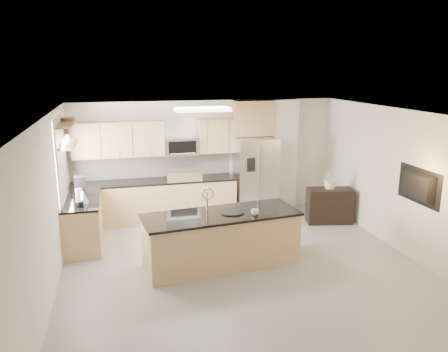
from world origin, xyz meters
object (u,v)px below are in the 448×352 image
object	(u,v)px
refrigerator	(255,176)
credenza	(329,206)
range	(183,198)
bowl	(67,118)
coffee_maker	(80,187)
blender	(79,199)
kettle	(83,196)
cup	(255,212)
flower_vase	(331,173)
island	(221,239)
platter	(232,212)
microwave	(181,146)
television	(415,186)

from	to	relation	value
refrigerator	credenza	xyz separation A→B (m)	(1.39, -1.00, -0.51)
range	bowl	xyz separation A→B (m)	(-2.25, -0.61, 1.91)
coffee_maker	blender	bearing A→B (deg)	-88.27
coffee_maker	refrigerator	bearing A→B (deg)	12.51
bowl	credenza	bearing A→B (deg)	-4.72
range	kettle	world-z (taller)	kettle
bowl	cup	bearing A→B (deg)	-34.40
range	refrigerator	distance (m)	1.71
coffee_maker	flower_vase	size ratio (longest dim) A/B	0.56
credenza	island	bearing A→B (deg)	-141.07
range	cup	world-z (taller)	range
blender	flower_vase	xyz separation A→B (m)	(5.13, 0.52, 0.05)
bowl	platter	bearing A→B (deg)	-34.92
microwave	coffee_maker	world-z (taller)	microwave
range	microwave	size ratio (longest dim) A/B	1.50
coffee_maker	bowl	size ratio (longest dim) A/B	0.97
range	bowl	bearing A→B (deg)	-164.87
platter	television	world-z (taller)	television
cup	television	size ratio (longest dim) A/B	0.12
range	platter	distance (m)	2.58
credenza	television	bearing A→B (deg)	-66.02
microwave	refrigerator	world-z (taller)	microwave
blender	flower_vase	distance (m)	5.16
island	cup	xyz separation A→B (m)	(0.53, -0.21, 0.51)
blender	coffee_maker	xyz separation A→B (m)	(-0.02, 0.66, 0.04)
cup	refrigerator	bearing A→B (deg)	72.07
range	television	bearing A→B (deg)	-41.64
microwave	refrigerator	xyz separation A→B (m)	(1.66, -0.17, -0.74)
range	flower_vase	bearing A→B (deg)	-18.39
blender	coffee_maker	world-z (taller)	coffee_maker
blender	coffee_maker	distance (m)	0.66
bowl	flower_vase	distance (m)	5.47
microwave	bowl	bearing A→B (deg)	-161.97
range	cup	bearing A→B (deg)	-73.45
refrigerator	platter	world-z (taller)	refrigerator
credenza	bowl	world-z (taller)	bowl
television	microwave	bearing A→B (deg)	47.25
refrigerator	television	size ratio (longest dim) A/B	1.65
range	television	size ratio (longest dim) A/B	1.06
credenza	bowl	xyz separation A→B (m)	(-5.30, 0.44, 2.00)
island	cup	size ratio (longest dim) A/B	21.69
credenza	microwave	bearing A→B (deg)	170.43
refrigerator	credenza	bearing A→B (deg)	-35.75
refrigerator	coffee_maker	distance (m)	3.85
refrigerator	blender	bearing A→B (deg)	-158.19
credenza	kettle	bearing A→B (deg)	-166.03
platter	coffee_maker	size ratio (longest dim) A/B	1.01
range	cup	size ratio (longest dim) A/B	9.03
blender	refrigerator	bearing A→B (deg)	21.81
microwave	television	xyz separation A→B (m)	(3.51, -3.24, -0.28)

